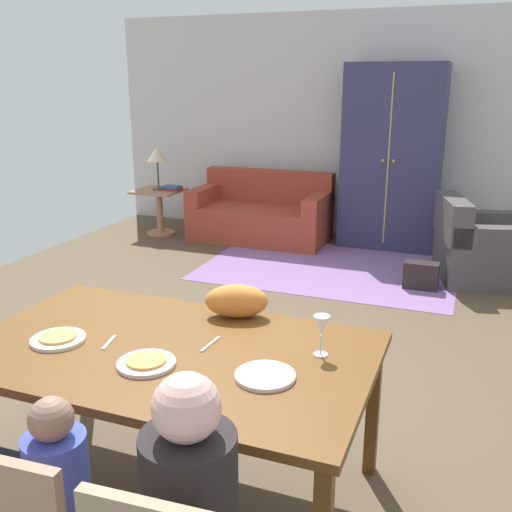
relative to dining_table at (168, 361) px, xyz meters
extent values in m
cube|color=brown|center=(-0.06, 1.83, -0.71)|extent=(6.78, 6.61, 0.02)
cube|color=silver|center=(-0.06, 5.18, 0.65)|extent=(6.78, 0.10, 2.70)
cube|color=brown|center=(0.00, 0.00, 0.04)|extent=(1.84, 1.10, 0.04)
cube|color=brown|center=(-0.86, 0.49, -0.34)|extent=(0.06, 0.06, 0.72)
cube|color=brown|center=(0.86, 0.49, -0.34)|extent=(0.06, 0.06, 0.72)
cylinder|color=silver|center=(-0.51, -0.12, 0.07)|extent=(0.25, 0.25, 0.02)
cylinder|color=#DC944F|center=(-0.51, -0.12, 0.09)|extent=(0.17, 0.17, 0.01)
cylinder|color=silver|center=(0.00, -0.18, 0.07)|extent=(0.25, 0.25, 0.02)
cylinder|color=#E09645|center=(0.00, -0.18, 0.09)|extent=(0.17, 0.17, 0.01)
cylinder|color=silver|center=(0.51, -0.10, 0.07)|extent=(0.25, 0.25, 0.02)
cylinder|color=silver|center=(0.66, 0.18, 0.07)|extent=(0.06, 0.06, 0.01)
cylinder|color=silver|center=(0.66, 0.18, 0.11)|extent=(0.01, 0.01, 0.09)
cone|color=silver|center=(0.66, 0.18, 0.20)|extent=(0.07, 0.07, 0.09)
cube|color=silver|center=(-0.28, -0.05, 0.07)|extent=(0.05, 0.15, 0.01)
cube|color=silver|center=(0.17, 0.10, 0.07)|extent=(0.03, 0.17, 0.01)
cylinder|color=#3E4EC2|center=(0.00, -0.77, -0.08)|extent=(0.22, 0.22, 0.33)
sphere|color=#956E5E|center=(0.00, -0.77, 0.15)|extent=(0.15, 0.15, 0.15)
cylinder|color=black|center=(0.51, -0.77, -0.02)|extent=(0.30, 0.30, 0.46)
sphere|color=beige|center=(0.51, -0.77, 0.31)|extent=(0.21, 0.21, 0.21)
ellipsoid|color=orange|center=(0.15, 0.45, 0.15)|extent=(0.35, 0.25, 0.17)
cube|color=#86619C|center=(-0.15, 3.68, -0.69)|extent=(2.60, 1.80, 0.01)
cube|color=#A03C2B|center=(-1.25, 4.48, -0.49)|extent=(1.66, 0.84, 0.42)
cube|color=#A03C2B|center=(-1.25, 4.82, -0.08)|extent=(1.66, 0.20, 0.40)
cube|color=#A03C2B|center=(-1.99, 4.48, -0.18)|extent=(0.18, 0.84, 0.20)
cube|color=#A03C2B|center=(-0.51, 4.48, -0.18)|extent=(0.18, 0.84, 0.20)
cube|color=#484345|center=(1.36, 3.88, -0.49)|extent=(1.03, 1.04, 0.42)
cube|color=#484345|center=(1.03, 3.79, -0.08)|extent=(0.41, 0.87, 0.40)
cube|color=#484345|center=(1.45, 3.56, -0.18)|extent=(0.86, 0.39, 0.20)
cube|color=#484345|center=(1.27, 4.20, -0.18)|extent=(0.86, 0.39, 0.20)
cube|color=#323155|center=(0.26, 4.79, 0.35)|extent=(1.10, 0.56, 2.10)
cube|color=tan|center=(0.26, 4.51, 0.35)|extent=(0.02, 0.01, 1.89)
sphere|color=tan|center=(0.20, 4.50, 0.35)|extent=(0.04, 0.04, 0.04)
sphere|color=tan|center=(0.32, 4.50, 0.35)|extent=(0.04, 0.04, 0.04)
cube|color=#AB795B|center=(-2.54, 4.28, -0.13)|extent=(0.56, 0.56, 0.03)
cylinder|color=#AB795B|center=(-2.54, 4.28, -0.42)|extent=(0.08, 0.08, 0.55)
cylinder|color=#AB795B|center=(-2.54, 4.28, -0.68)|extent=(0.36, 0.36, 0.03)
cylinder|color=brown|center=(-2.54, 4.28, -0.11)|extent=(0.16, 0.16, 0.02)
cylinder|color=brown|center=(-2.54, 4.28, 0.07)|extent=(0.02, 0.02, 0.34)
cone|color=#D2B18B|center=(-2.54, 4.28, 0.33)|extent=(0.26, 0.26, 0.18)
cube|color=#A42932|center=(-2.36, 4.31, -0.10)|extent=(0.22, 0.16, 0.03)
cube|color=#2A4F7E|center=(-2.36, 4.30, -0.07)|extent=(0.22, 0.16, 0.03)
cube|color=black|center=(0.81, 3.38, -0.57)|extent=(0.32, 0.16, 0.26)
camera|label=1|loc=(1.24, -2.10, 1.23)|focal=41.03mm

